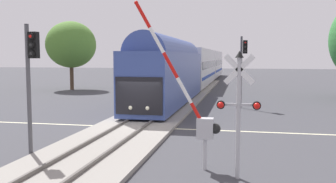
# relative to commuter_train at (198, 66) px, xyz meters

# --- Properties ---
(ground_plane) EXTENTS (220.00, 220.00, 0.00)m
(ground_plane) POSITION_rel_commuter_train_xyz_m (-0.00, -28.90, -2.74)
(ground_plane) COLOR #3D3D42
(road_centre_stripe) EXTENTS (44.00, 0.20, 0.01)m
(road_centre_stripe) POSITION_rel_commuter_train_xyz_m (-0.00, -28.90, -2.74)
(road_centre_stripe) COLOR beige
(road_centre_stripe) RESTS_ON ground
(railway_track) EXTENTS (4.40, 80.00, 0.32)m
(railway_track) POSITION_rel_commuter_train_xyz_m (-0.00, -28.90, -2.64)
(railway_track) COLOR gray
(railway_track) RESTS_ON ground
(commuter_train) EXTENTS (3.04, 60.66, 5.16)m
(commuter_train) POSITION_rel_commuter_train_xyz_m (0.00, 0.00, 0.00)
(commuter_train) COLOR #384C93
(commuter_train) RESTS_ON railway_track
(crossing_gate_near) EXTENTS (3.01, 0.40, 5.80)m
(crossing_gate_near) POSITION_rel_commuter_train_xyz_m (4.24, -35.86, -0.81)
(crossing_gate_near) COLOR #B7B7BC
(crossing_gate_near) RESTS_ON ground
(crossing_signal_mast) EXTENTS (1.36, 0.44, 4.07)m
(crossing_signal_mast) POSITION_rel_commuter_train_xyz_m (5.60, -36.60, -0.26)
(crossing_signal_mast) COLOR #B2B2B7
(crossing_signal_mast) RESTS_ON ground
(traffic_signal_median) EXTENTS (0.53, 0.38, 5.12)m
(traffic_signal_median) POSITION_rel_commuter_train_xyz_m (-2.20, -35.54, 0.70)
(traffic_signal_median) COLOR #4C4C51
(traffic_signal_median) RESTS_ON ground
(traffic_signal_far_side) EXTENTS (0.53, 0.38, 5.45)m
(traffic_signal_far_side) POSITION_rel_commuter_train_xyz_m (5.76, -19.71, 0.91)
(traffic_signal_far_side) COLOR #4C4C51
(traffic_signal_far_side) RESTS_ON ground
(pine_left_background) EXTENTS (5.91, 5.91, 8.13)m
(pine_left_background) POSITION_rel_commuter_train_xyz_m (-14.31, -7.31, 2.63)
(pine_left_background) COLOR #4C3828
(pine_left_background) RESTS_ON ground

